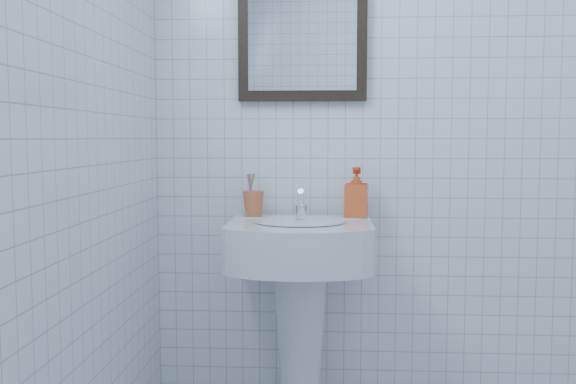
{
  "coord_description": "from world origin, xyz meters",
  "views": [
    {
      "loc": [
        -0.42,
        -1.35,
        1.1
      ],
      "look_at": [
        -0.55,
        0.86,
        0.91
      ],
      "focal_mm": 40.0,
      "sensor_mm": 36.0,
      "label": 1
    }
  ],
  "objects": [
    {
      "name": "faucet",
      "position": [
        -0.51,
        1.08,
        0.84
      ],
      "size": [
        0.05,
        0.1,
        0.11
      ],
      "color": "white",
      "rests_on": "washbasin"
    },
    {
      "name": "wall_mirror",
      "position": [
        -0.51,
        1.18,
        1.55
      ],
      "size": [
        0.5,
        0.04,
        0.62
      ],
      "color": "black",
      "rests_on": "wall_back"
    },
    {
      "name": "washbasin",
      "position": [
        -0.51,
        0.98,
        0.54
      ],
      "size": [
        0.52,
        0.38,
        0.8
      ],
      "color": "silver",
      "rests_on": "ground"
    },
    {
      "name": "wall_back",
      "position": [
        0.0,
        1.2,
        1.25
      ],
      "size": [
        2.2,
        0.02,
        2.5
      ],
      "primitive_type": "cube",
      "color": "white",
      "rests_on": "ground"
    },
    {
      "name": "wall_left",
      "position": [
        -1.1,
        0.0,
        1.25
      ],
      "size": [
        0.02,
        2.4,
        2.5
      ],
      "primitive_type": "cube",
      "color": "white",
      "rests_on": "ground"
    },
    {
      "name": "toothbrush_cup",
      "position": [
        -0.7,
        1.09,
        0.84
      ],
      "size": [
        0.08,
        0.08,
        0.1
      ],
      "primitive_type": null,
      "rotation": [
        0.0,
        0.0,
        0.02
      ],
      "color": "#C45D36",
      "rests_on": "washbasin"
    },
    {
      "name": "soap_dispenser",
      "position": [
        -0.3,
        1.1,
        0.89
      ],
      "size": [
        0.1,
        0.1,
        0.19
      ],
      "primitive_type": "imported",
      "rotation": [
        0.0,
        0.0,
        -0.14
      ],
      "color": "red",
      "rests_on": "washbasin"
    }
  ]
}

